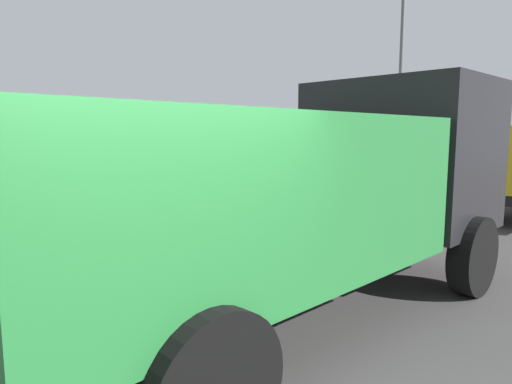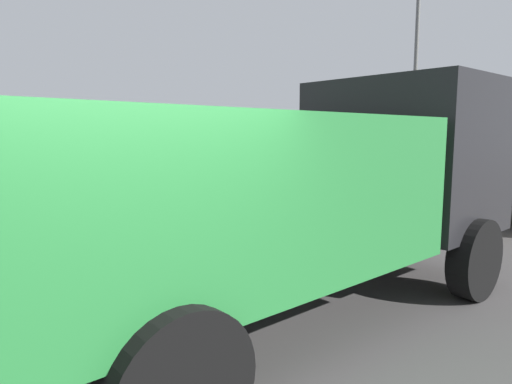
% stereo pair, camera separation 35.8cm
% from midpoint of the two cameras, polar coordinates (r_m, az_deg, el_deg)
% --- Properties ---
extents(fire_hydrant, '(0.24, 0.55, 0.75)m').
position_cam_midpoint_polar(fire_hydrant, '(8.36, -25.09, -4.79)').
color(fire_hydrant, yellow).
rests_on(fire_hydrant, sidewalk_curb).
extents(loose_tire, '(1.33, 0.70, 1.28)m').
position_cam_midpoint_polar(loose_tire, '(7.74, -26.16, -3.94)').
color(loose_tire, black).
rests_on(loose_tire, sidewalk_curb).
extents(dump_truck_green, '(7.10, 3.03, 3.00)m').
position_cam_midpoint_polar(dump_truck_green, '(5.46, 4.50, 1.03)').
color(dump_truck_green, '#237033').
rests_on(dump_truck_green, ground).
extents(street_light_pole, '(0.12, 0.12, 5.99)m').
position_cam_midpoint_polar(street_light_pole, '(14.43, 17.11, 10.80)').
color(street_light_pole, '#595B5E').
rests_on(street_light_pole, sidewalk_curb).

